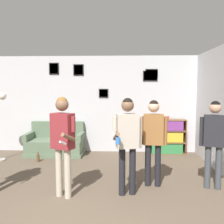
{
  "coord_description": "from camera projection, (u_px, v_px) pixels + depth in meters",
  "views": [
    {
      "loc": [
        0.82,
        -2.64,
        1.8
      ],
      "look_at": [
        0.61,
        2.18,
        1.34
      ],
      "focal_mm": 40.0,
      "sensor_mm": 36.0,
      "label": 1
    }
  ],
  "objects": [
    {
      "name": "wall_back",
      "position": [
        94.0,
        104.0,
        7.07
      ],
      "size": [
        8.13,
        0.08,
        2.7
      ],
      "color": "silver",
      "rests_on": "ground_plane"
    },
    {
      "name": "person_spectator_far_right",
      "position": [
        214.0,
        136.0,
        4.41
      ],
      "size": [
        0.48,
        0.29,
        1.58
      ],
      "color": "#3D4247",
      "rests_on": "ground_plane"
    },
    {
      "name": "couch",
      "position": [
        56.0,
        144.0,
        6.8
      ],
      "size": [
        1.52,
        0.8,
        0.87
      ],
      "color": "#5B7056",
      "rests_on": "ground_plane"
    },
    {
      "name": "bookshelf",
      "position": [
        167.0,
        137.0,
        6.85
      ],
      "size": [
        1.01,
        0.3,
        0.95
      ],
      "color": "brown",
      "rests_on": "ground_plane"
    },
    {
      "name": "person_watcher_holding_cup",
      "position": [
        127.0,
        136.0,
        4.15
      ],
      "size": [
        0.49,
        0.48,
        1.64
      ],
      "color": "black",
      "rests_on": "ground_plane"
    },
    {
      "name": "bottle_on_floor",
      "position": [
        38.0,
        158.0,
        6.14
      ],
      "size": [
        0.07,
        0.07,
        0.24
      ],
      "color": "brown",
      "rests_on": "ground_plane"
    },
    {
      "name": "person_spectator_near_bookshelf",
      "position": [
        153.0,
        134.0,
        4.53
      ],
      "size": [
        0.5,
        0.24,
        1.59
      ],
      "color": "black",
      "rests_on": "ground_plane"
    },
    {
      "name": "person_player_foreground_center",
      "position": [
        63.0,
        136.0,
        4.06
      ],
      "size": [
        0.46,
        0.58,
        1.67
      ],
      "color": "#B7AD99",
      "rests_on": "ground_plane"
    },
    {
      "name": "drinking_cup",
      "position": [
        168.0,
        118.0,
        6.8
      ],
      "size": [
        0.08,
        0.08,
        0.09
      ],
      "color": "red",
      "rests_on": "bookshelf"
    }
  ]
}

